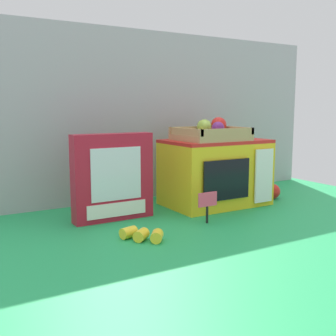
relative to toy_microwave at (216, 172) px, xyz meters
name	(u,v)px	position (x,y,z in m)	size (l,w,h in m)	color
ground_plane	(183,209)	(-0.14, 0.01, -0.12)	(1.70, 1.70, 0.00)	#219E54
display_back_panel	(150,116)	(-0.14, 0.25, 0.21)	(1.61, 0.03, 0.66)	#A0A3A8
toy_microwave	(216,172)	(0.00, 0.00, 0.00)	(0.37, 0.25, 0.25)	yellow
food_groups_crate	(211,133)	(-0.03, 0.00, 0.15)	(0.24, 0.20, 0.08)	tan
cookie_set_box	(113,177)	(-0.42, 0.00, 0.02)	(0.27, 0.06, 0.28)	#B2192D
price_sign	(208,203)	(-0.18, -0.19, -0.06)	(0.07, 0.01, 0.10)	black
loose_toy_banana	(142,235)	(-0.43, -0.24, -0.11)	(0.10, 0.12, 0.03)	yellow
loose_toy_apple	(273,191)	(0.26, -0.04, -0.09)	(0.06, 0.06, 0.06)	red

